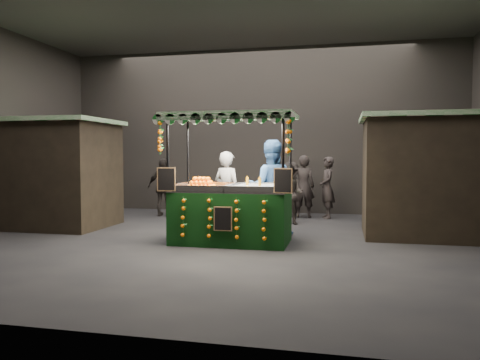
# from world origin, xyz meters

# --- Properties ---
(ground) EXTENTS (12.00, 12.00, 0.00)m
(ground) POSITION_xyz_m (0.00, 0.00, 0.00)
(ground) COLOR black
(ground) RESTS_ON ground
(market_hall) EXTENTS (12.10, 10.10, 5.05)m
(market_hall) POSITION_xyz_m (0.00, 0.00, 3.38)
(market_hall) COLOR black
(market_hall) RESTS_ON ground
(neighbour_stall_left) EXTENTS (3.00, 2.20, 2.60)m
(neighbour_stall_left) POSITION_xyz_m (-4.40, 1.00, 1.31)
(neighbour_stall_left) COLOR black
(neighbour_stall_left) RESTS_ON ground
(neighbour_stall_right) EXTENTS (3.00, 2.20, 2.60)m
(neighbour_stall_right) POSITION_xyz_m (4.40, 1.50, 1.31)
(neighbour_stall_right) COLOR black
(neighbour_stall_right) RESTS_ON ground
(juice_stall) EXTENTS (2.63, 1.55, 2.55)m
(juice_stall) POSITION_xyz_m (0.40, -0.17, 0.79)
(juice_stall) COLOR black
(juice_stall) RESTS_ON ground
(vendor_grey) EXTENTS (0.78, 0.65, 1.83)m
(vendor_grey) POSITION_xyz_m (0.02, 1.01, 0.91)
(vendor_grey) COLOR gray
(vendor_grey) RESTS_ON ground
(vendor_blue) EXTENTS (1.14, 0.97, 2.07)m
(vendor_blue) POSITION_xyz_m (1.02, 0.83, 1.03)
(vendor_blue) COLOR navy
(vendor_blue) RESTS_ON ground
(shopper_0) EXTENTS (0.76, 0.61, 1.82)m
(shopper_0) POSITION_xyz_m (-4.46, 2.72, 0.91)
(shopper_0) COLOR #2A2322
(shopper_0) RESTS_ON ground
(shopper_1) EXTENTS (0.90, 0.81, 1.54)m
(shopper_1) POSITION_xyz_m (1.24, 2.60, 0.77)
(shopper_1) COLOR black
(shopper_1) RESTS_ON ground
(shopper_2) EXTENTS (0.99, 0.45, 1.66)m
(shopper_2) POSITION_xyz_m (-2.46, 3.43, 0.83)
(shopper_2) COLOR black
(shopper_2) RESTS_ON ground
(shopper_3) EXTENTS (1.02, 1.16, 1.55)m
(shopper_3) POSITION_xyz_m (1.10, 4.02, 0.78)
(shopper_3) COLOR black
(shopper_3) RESTS_ON ground
(shopper_4) EXTENTS (0.82, 0.61, 1.51)m
(shopper_4) POSITION_xyz_m (-4.45, 2.21, 0.75)
(shopper_4) COLOR #2B2723
(shopper_4) RESTS_ON ground
(shopper_5) EXTENTS (1.44, 1.56, 1.74)m
(shopper_5) POSITION_xyz_m (4.50, 2.65, 0.87)
(shopper_5) COLOR black
(shopper_5) RESTS_ON ground
(shopper_6) EXTENTS (0.55, 0.70, 1.70)m
(shopper_6) POSITION_xyz_m (2.12, 3.95, 0.85)
(shopper_6) COLOR #2B2423
(shopper_6) RESTS_ON ground
(shopper_7) EXTENTS (0.68, 0.48, 1.74)m
(shopper_7) POSITION_xyz_m (1.46, 3.96, 0.87)
(shopper_7) COLOR black
(shopper_7) RESTS_ON ground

